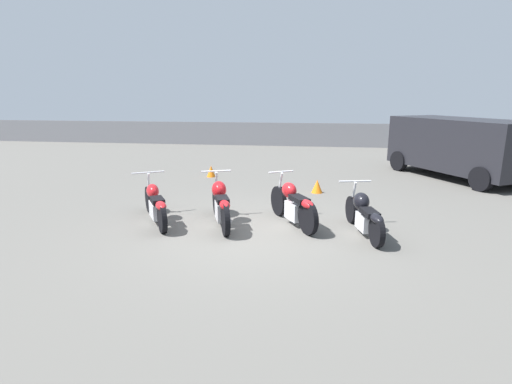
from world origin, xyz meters
The scene contains 9 objects.
ground_plane centered at (0.00, 0.00, 0.00)m, with size 60.00×60.00×0.00m, color #5B5954.
fence_back centered at (0.00, 13.92, 0.61)m, with size 40.00×0.04×1.23m.
motorcycle_slot_0 centered at (-2.10, 0.40, 0.40)m, with size 1.30×1.90×0.97m.
motorcycle_slot_1 centered at (-0.70, 0.45, 0.45)m, with size 0.96×2.02×1.03m.
motorcycle_slot_2 centered at (0.80, 0.65, 0.44)m, with size 1.09×1.83×1.03m.
motorcycle_slot_3 centered at (2.19, 0.25, 0.40)m, with size 0.76×1.95×0.94m.
parked_van centered at (5.83, 6.36, 1.07)m, with size 3.92×4.96×1.91m.
traffic_cone_near centered at (1.30, 3.56, 0.18)m, with size 0.31×0.31×0.36m.
traffic_cone_far centered at (-2.18, 5.31, 0.19)m, with size 0.29×0.29×0.38m.
Camera 1 is at (1.19, -7.34, 2.64)m, focal length 28.00 mm.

